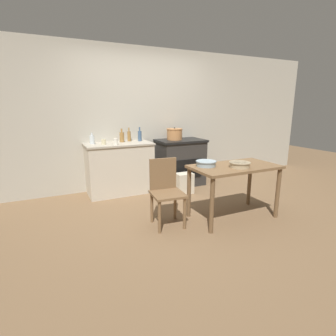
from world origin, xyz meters
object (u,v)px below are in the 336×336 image
(bottle_mid_left, at_px, (129,136))
(cup_center, at_px, (104,142))
(stove, at_px, (180,162))
(cup_center_right, at_px, (116,142))
(bottle_far_left, at_px, (92,140))
(mixing_bowl_small, at_px, (240,164))
(bottle_left, at_px, (122,137))
(stock_pot, at_px, (175,134))
(work_table, at_px, (234,173))
(bottle_center_left, at_px, (140,136))
(flour_sack, at_px, (184,183))
(mixing_bowl_large, at_px, (206,163))
(chair, at_px, (166,190))

(bottle_mid_left, relative_size, cup_center, 2.78)
(stove, xyz_separation_m, cup_center, (-1.47, -0.04, 0.49))
(cup_center_right, bearing_deg, bottle_far_left, 141.87)
(cup_center_right, bearing_deg, mixing_bowl_small, -54.17)
(bottle_left, bearing_deg, stock_pot, -4.60)
(work_table, height_order, bottle_center_left, bottle_center_left)
(bottle_mid_left, bearing_deg, stove, -9.80)
(flour_sack, xyz_separation_m, cup_center, (-1.27, 0.48, 0.75))
(stove, distance_m, mixing_bowl_large, 1.66)
(bottle_center_left, bearing_deg, stove, -8.65)
(mixing_bowl_small, relative_size, bottle_mid_left, 1.10)
(bottle_mid_left, bearing_deg, chair, -91.39)
(chair, distance_m, stock_pot, 1.85)
(mixing_bowl_small, bearing_deg, bottle_far_left, 128.56)
(mixing_bowl_small, bearing_deg, flour_sack, 94.25)
(bottle_left, relative_size, bottle_mid_left, 0.97)
(work_table, xyz_separation_m, mixing_bowl_large, (-0.37, 0.13, 0.15))
(bottle_left, bearing_deg, bottle_center_left, 0.25)
(flour_sack, distance_m, bottle_center_left, 1.18)
(work_table, bearing_deg, bottle_mid_left, 115.29)
(work_table, xyz_separation_m, bottle_far_left, (-1.55, 1.80, 0.33))
(stock_pot, bearing_deg, work_table, -89.07)
(chair, xyz_separation_m, flour_sack, (0.81, 0.97, -0.28))
(chair, height_order, mixing_bowl_small, chair)
(bottle_mid_left, bearing_deg, stock_pot, -8.67)
(chair, relative_size, bottle_center_left, 3.40)
(chair, xyz_separation_m, mixing_bowl_small, (0.90, -0.32, 0.32))
(work_table, xyz_separation_m, mixing_bowl_small, (-0.02, -0.12, 0.15))
(chair, xyz_separation_m, bottle_center_left, (0.23, 1.61, 0.52))
(bottle_mid_left, bearing_deg, bottle_far_left, -174.38)
(mixing_bowl_large, relative_size, cup_center, 3.07)
(work_table, height_order, cup_center_right, cup_center_right)
(mixing_bowl_large, bearing_deg, stove, 73.89)
(chair, relative_size, mixing_bowl_large, 3.15)
(stove, distance_m, bottle_left, 1.24)
(stock_pot, relative_size, bottle_left, 1.27)
(stove, height_order, bottle_far_left, bottle_far_left)
(stock_pot, relative_size, mixing_bowl_small, 1.11)
(chair, relative_size, cup_center, 9.66)
(stock_pot, distance_m, bottle_left, 1.01)
(bottle_mid_left, bearing_deg, cup_center, -157.32)
(mixing_bowl_large, bearing_deg, bottle_left, 111.37)
(bottle_far_left, bearing_deg, bottle_mid_left, 5.62)
(flour_sack, relative_size, mixing_bowl_large, 1.34)
(bottle_far_left, distance_m, bottle_center_left, 0.85)
(bottle_center_left, relative_size, cup_center_right, 2.45)
(work_table, xyz_separation_m, cup_center_right, (-1.21, 1.54, 0.31))
(cup_center_right, bearing_deg, chair, -77.63)
(cup_center_right, bearing_deg, bottle_mid_left, 44.50)
(mixing_bowl_large, bearing_deg, cup_center, 123.67)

